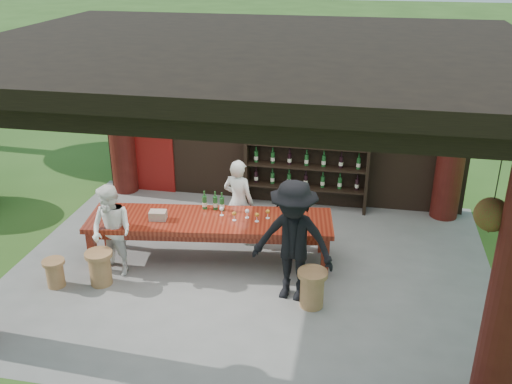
% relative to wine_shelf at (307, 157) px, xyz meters
% --- Properties ---
extents(ground, '(90.00, 90.00, 0.00)m').
position_rel_wine_shelf_xyz_m(ground, '(-0.56, -2.45, -1.03)').
color(ground, '#2D5119').
rests_on(ground, ground).
extents(pavilion, '(7.50, 6.00, 3.60)m').
position_rel_wine_shelf_xyz_m(pavilion, '(-0.57, -2.02, 1.10)').
color(pavilion, slate).
rests_on(pavilion, ground).
extents(wine_shelf, '(2.32, 0.35, 2.05)m').
position_rel_wine_shelf_xyz_m(wine_shelf, '(0.00, 0.00, 0.00)').
color(wine_shelf, black).
rests_on(wine_shelf, ground).
extents(tasting_table, '(3.91, 1.50, 0.75)m').
position_rel_wine_shelf_xyz_m(tasting_table, '(-1.25, -2.30, -0.39)').
color(tasting_table, '#63190E').
rests_on(tasting_table, ground).
extents(stool_near_left, '(0.41, 0.41, 0.53)m').
position_rel_wine_shelf_xyz_m(stool_near_left, '(-2.68, -3.28, -0.75)').
color(stool_near_left, olive).
rests_on(stool_near_left, ground).
extents(stool_near_right, '(0.42, 0.42, 0.56)m').
position_rel_wine_shelf_xyz_m(stool_near_right, '(0.47, -3.24, -0.73)').
color(stool_near_right, olive).
rests_on(stool_near_right, ground).
extents(stool_far_left, '(0.33, 0.33, 0.44)m').
position_rel_wine_shelf_xyz_m(stool_far_left, '(-3.32, -3.47, -0.80)').
color(stool_far_left, olive).
rests_on(stool_far_left, ground).
extents(host, '(0.62, 0.49, 1.49)m').
position_rel_wine_shelf_xyz_m(host, '(-0.94, -1.61, -0.28)').
color(host, silver).
rests_on(host, ground).
extents(guest_woman, '(0.85, 0.77, 1.44)m').
position_rel_wine_shelf_xyz_m(guest_woman, '(-2.60, -2.94, -0.31)').
color(guest_woman, white).
rests_on(guest_woman, ground).
extents(guest_man, '(1.26, 0.84, 1.81)m').
position_rel_wine_shelf_xyz_m(guest_man, '(0.16, -3.07, -0.12)').
color(guest_man, black).
rests_on(guest_man, ground).
extents(table_bottles, '(0.37, 0.10, 0.31)m').
position_rel_wine_shelf_xyz_m(table_bottles, '(-1.27, -1.97, -0.12)').
color(table_bottles, '#194C1E').
rests_on(table_bottles, tasting_table).
extents(table_glasses, '(0.80, 0.24, 0.15)m').
position_rel_wine_shelf_xyz_m(table_glasses, '(-0.70, -2.20, -0.20)').
color(table_glasses, silver).
rests_on(table_glasses, tasting_table).
extents(napkin_basket, '(0.28, 0.21, 0.14)m').
position_rel_wine_shelf_xyz_m(napkin_basket, '(-2.03, -2.49, -0.21)').
color(napkin_basket, '#BF6672').
rests_on(napkin_basket, tasting_table).
extents(shrubs, '(20.98, 8.93, 1.36)m').
position_rel_wine_shelf_xyz_m(shrubs, '(0.74, -2.20, -0.46)').
color(shrubs, '#194C14').
rests_on(shrubs, ground).
extents(trees, '(20.75, 9.78, 4.80)m').
position_rel_wine_shelf_xyz_m(trees, '(2.61, -0.97, 2.34)').
color(trees, '#3F2819').
rests_on(trees, ground).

